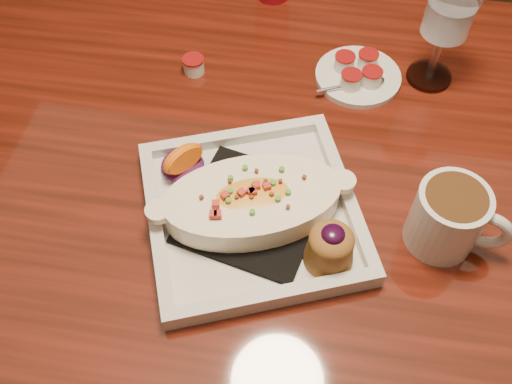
% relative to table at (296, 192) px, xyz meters
% --- Properties ---
extents(floor, '(7.00, 7.00, 0.00)m').
position_rel_table_xyz_m(floor, '(0.00, 0.00, -0.65)').
color(floor, black).
rests_on(floor, ground).
extents(table, '(1.50, 0.90, 0.75)m').
position_rel_table_xyz_m(table, '(0.00, 0.00, 0.00)').
color(table, maroon).
rests_on(table, floor).
extents(chair_far, '(0.42, 0.42, 0.93)m').
position_rel_table_xyz_m(chair_far, '(-0.00, 0.63, -0.15)').
color(chair_far, black).
rests_on(chair_far, floor).
extents(plate, '(0.38, 0.38, 0.08)m').
position_rel_table_xyz_m(plate, '(-0.05, -0.13, 0.13)').
color(plate, silver).
rests_on(plate, table).
extents(coffee_mug, '(0.14, 0.10, 0.10)m').
position_rel_table_xyz_m(coffee_mug, '(0.21, -0.11, 0.15)').
color(coffee_mug, silver).
rests_on(coffee_mug, table).
extents(goblet, '(0.09, 0.09, 0.19)m').
position_rel_table_xyz_m(goblet, '(0.20, 0.21, 0.23)').
color(goblet, silver).
rests_on(goblet, table).
extents(saucer, '(0.15, 0.15, 0.10)m').
position_rel_table_xyz_m(saucer, '(0.08, 0.18, 0.11)').
color(saucer, silver).
rests_on(saucer, table).
extents(creamer_loose, '(0.04, 0.04, 0.03)m').
position_rel_table_xyz_m(creamer_loose, '(-0.21, 0.16, 0.11)').
color(creamer_loose, silver).
rests_on(creamer_loose, table).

